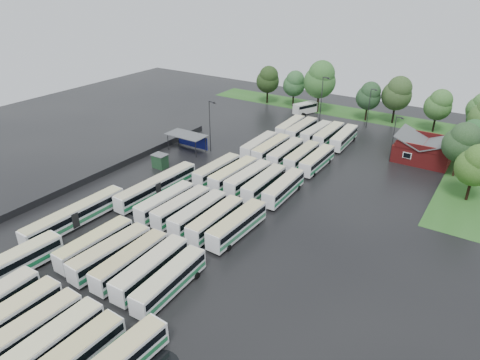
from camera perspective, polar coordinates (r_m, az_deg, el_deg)
The scene contains 54 objects.
ground at distance 63.57m, azimuth -7.48°, elevation -5.60°, with size 160.00×160.00×0.00m, color black.
brick_building at distance 89.64m, azimuth 23.20°, elevation 3.51°, with size 10.07×8.60×5.39m.
wash_shed at distance 87.48m, azimuth -6.99°, elevation 5.77°, with size 8.20×4.20×3.58m.
utility_hut at distance 81.02m, azimuth -10.61°, elevation 2.52°, with size 2.70×2.20×2.62m.
grass_strip_north at distance 115.42m, azimuth 14.66°, elevation 8.62°, with size 80.00×10.00×0.01m, color #285C1E.
grass_strip_east at distance 89.54m, azimuth 29.17°, elevation 0.91°, with size 10.00×50.00×0.01m, color #285C1E.
west_fence at distance 82.52m, azimuth -15.79°, elevation 1.85°, with size 0.10×50.00×1.20m, color #2D2D30.
bus_r0c1 at distance 50.86m, azimuth -28.57°, elevation -16.01°, with size 2.46×11.27×3.13m.
bus_r0c2 at distance 48.61m, azimuth -26.41°, elevation -17.72°, with size 2.70×11.06×3.06m.
bus_r0c3 at distance 46.38m, azimuth -24.17°, elevation -19.56°, with size 2.45×11.33×3.15m.
bus_r1c0 at distance 58.52m, azimuth -18.78°, elevation -8.08°, with size 2.53×10.93×3.03m.
bus_r1c1 at distance 56.12m, azimuth -16.87°, elevation -9.30°, with size 2.91×11.34×3.13m.
bus_r1c2 at distance 54.19m, azimuth -14.37°, elevation -10.40°, with size 2.59×11.10×3.08m.
bus_r1c3 at distance 52.38m, azimuth -11.79°, elevation -11.48°, with size 2.85×11.37×3.14m.
bus_r1c4 at distance 50.35m, azimuth -9.34°, elevation -13.08°, with size 2.83×11.03×3.04m.
bus_r2c0 at distance 65.86m, azimuth -9.92°, elevation -2.90°, with size 2.66×10.89×3.01m.
bus_r2c1 at distance 64.22m, azimuth -7.81°, elevation -3.56°, with size 2.74×10.83×2.99m.
bus_r2c2 at distance 62.28m, azimuth -5.57°, elevation -4.40°, with size 2.41×11.02×3.06m.
bus_r2c3 at distance 60.53m, azimuth -3.26°, elevation -5.30°, with size 2.37×10.93×3.04m.
bus_r2c4 at distance 59.20m, azimuth -0.37°, elevation -5.97°, with size 2.71×11.38×3.15m.
bus_r3c0 at distance 75.29m, azimuth -3.09°, elevation 1.35°, with size 2.67×10.90×3.01m.
bus_r3c1 at distance 73.49m, azimuth -0.87°, elevation 0.80°, with size 2.87×11.38×3.14m.
bus_r3c2 at distance 72.19m, azimuth 1.15°, elevation 0.27°, with size 2.81×11.14×3.08m.
bus_r3c3 at distance 70.47m, azimuth 3.25°, elevation -0.44°, with size 2.49×11.14×3.09m.
bus_r3c4 at distance 69.37m, azimuth 5.85°, elevation -1.03°, with size 2.60×10.95×3.03m.
bus_r4c0 at distance 85.94m, azimuth 2.59°, elevation 4.63°, with size 2.58×11.07×3.07m.
bus_r4c1 at distance 84.35m, azimuth 4.18°, elevation 4.19°, with size 2.42×11.27×3.14m.
bus_r4c2 at distance 82.70m, azimuth 6.10°, elevation 3.63°, with size 2.53×11.20×3.11m.
bus_r4c3 at distance 81.60m, azimuth 8.26°, elevation 3.16°, with size 2.41×10.99×3.06m.
bus_r4c4 at distance 80.28m, azimuth 10.25°, elevation 2.60°, with size 2.34×10.94×3.04m.
bus_r5c0 at distance 97.10m, azimuth 6.72°, elevation 7.04°, with size 2.77×10.95×3.02m.
bus_r5c1 at distance 95.65m, azimuth 8.22°, elevation 6.69°, with size 2.42×11.26×3.13m.
bus_r5c2 at distance 94.51m, azimuth 10.12°, elevation 6.25°, with size 2.79×10.80×2.98m.
bus_r5c3 at distance 93.45m, azimuth 11.75°, elevation 5.93°, with size 2.45×11.30×3.14m.
bus_r5c4 at distance 92.51m, azimuth 13.69°, elevation 5.50°, with size 2.78×11.19×3.09m.
artic_bus_west_b at distance 70.87m, azimuth -11.02°, elevation -0.78°, with size 2.93×16.32×3.01m.
artic_bus_west_c at distance 65.75m, azimuth -21.12°, elevation -4.46°, with size 2.60×16.25×3.01m.
minibus at distance 112.31m, azimuth 8.66°, elevation 9.51°, with size 4.61×6.73×2.76m.
tree_north_0 at distance 119.23m, azimuth 3.77°, elevation 13.26°, with size 6.23×6.23×10.32m.
tree_north_1 at distance 117.04m, azimuth 7.26°, elevation 12.66°, with size 5.85×5.85×9.69m.
tree_north_2 at distance 112.12m, azimuth 10.66°, elevation 13.07°, with size 8.07×8.07×13.37m.
tree_north_3 at distance 108.77m, azimuth 16.83°, elevation 10.72°, with size 5.84×5.84×9.67m.
tree_north_4 at distance 108.48m, azimuth 20.27°, elevation 10.81°, with size 6.91×6.91×11.45m.
tree_north_5 at distance 106.07m, azimuth 24.99°, elevation 9.11°, with size 6.00×6.00×9.93m.
tree_east_0 at distance 75.40m, azimuth 29.00°, elevation 1.79°, with size 5.88×5.88×9.74m.
tree_east_1 at distance 83.40m, azimuth 27.50°, elevation 4.50°, with size 6.15×6.15×10.19m.
tree_east_2 at distance 89.24m, azimuth 28.41°, elevation 5.17°, with size 5.63×5.59×9.26m.
lamp_post_ne at distance 85.81m, azimuth 19.86°, elevation 5.56°, with size 1.39×0.27×9.02m.
lamp_post_nw at distance 85.49m, azimuth -3.98°, elevation 7.63°, with size 1.62×0.32×10.52m.
lamp_post_back_w at distance 105.14m, azimuth 10.91°, elevation 10.92°, with size 1.68×0.33×10.93m.
lamp_post_back_e at distance 103.73m, azimuth 16.90°, elevation 9.49°, with size 1.42×0.28×9.24m.
puddle_0 at distance 55.07m, azimuth -25.05°, elevation -13.91°, with size 4.26×4.26×0.01m, color black.
puddle_2 at distance 68.81m, azimuth -12.14°, elevation -3.34°, with size 7.17×7.17×0.01m, color black.
puddle_3 at distance 59.00m, azimuth -4.75°, elevation -8.22°, with size 3.11×3.11×0.01m, color black.
Camera 1 is at (36.18, -40.30, 33.29)m, focal length 32.00 mm.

